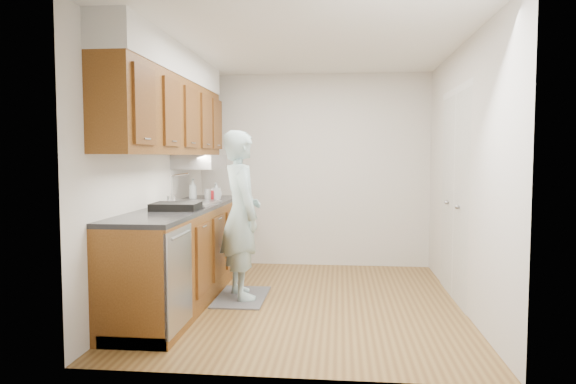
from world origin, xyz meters
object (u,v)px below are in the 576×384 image
(soap_bottle_c, at_px, (216,191))
(dish_rack, at_px, (176,206))
(person, at_px, (241,203))
(soap_bottle_a, at_px, (193,189))
(soap_bottle_b, at_px, (216,191))
(soda_can, at_px, (211,195))
(steel_can, at_px, (208,195))

(soap_bottle_c, bearing_deg, dish_rack, -93.52)
(person, distance_m, dish_rack, 0.69)
(soap_bottle_a, relative_size, soap_bottle_c, 1.36)
(soap_bottle_b, relative_size, soda_can, 1.85)
(dish_rack, bearing_deg, soap_bottle_a, 95.81)
(person, bearing_deg, soap_bottle_c, 2.97)
(soap_bottle_b, bearing_deg, soap_bottle_c, 103.16)
(soap_bottle_a, height_order, soap_bottle_c, soap_bottle_a)
(person, relative_size, steel_can, 14.47)
(soap_bottle_a, height_order, soda_can, soap_bottle_a)
(soap_bottle_c, relative_size, dish_rack, 0.42)
(person, bearing_deg, dish_rack, 104.37)
(dish_rack, bearing_deg, soap_bottle_b, 83.35)
(soap_bottle_b, height_order, soap_bottle_c, soap_bottle_b)
(person, xyz_separation_m, soda_can, (-0.48, 0.67, 0.03))
(soap_bottle_a, relative_size, soda_can, 2.28)
(soap_bottle_c, bearing_deg, soda_can, -105.42)
(soap_bottle_b, relative_size, soap_bottle_c, 1.10)
(soap_bottle_a, relative_size, soap_bottle_b, 1.23)
(person, distance_m, soap_bottle_a, 0.92)
(person, xyz_separation_m, soap_bottle_c, (-0.45, 0.78, 0.06))
(soap_bottle_a, distance_m, dish_rack, 1.09)
(soap_bottle_a, height_order, dish_rack, soap_bottle_a)
(person, distance_m, soda_can, 0.82)
(soap_bottle_a, xyz_separation_m, soda_can, (0.20, 0.05, -0.07))
(soap_bottle_a, bearing_deg, person, -42.62)
(soap_bottle_b, bearing_deg, soda_can, -129.97)
(soda_can, height_order, steel_can, steel_can)
(person, relative_size, soap_bottle_c, 10.78)
(soap_bottle_a, relative_size, steel_can, 1.82)
(soap_bottle_a, xyz_separation_m, steel_can, (0.19, -0.08, -0.05))
(person, relative_size, soda_can, 18.15)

